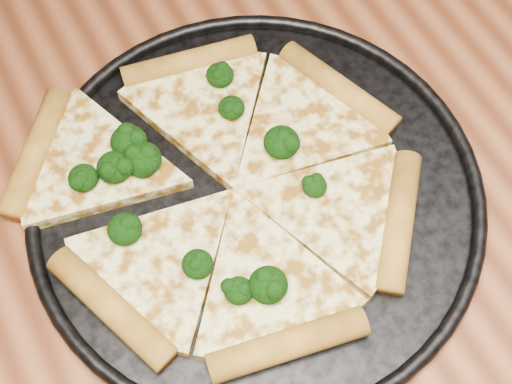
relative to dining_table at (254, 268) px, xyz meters
name	(u,v)px	position (x,y,z in m)	size (l,w,h in m)	color
dining_table	(254,268)	(0.00, 0.00, 0.00)	(1.20, 0.90, 0.75)	brown
pizza_pan	(256,196)	(0.02, 0.02, 0.10)	(0.41, 0.41, 0.02)	black
pizza	(227,188)	(-0.01, 0.04, 0.11)	(0.37, 0.35, 0.03)	#DED688
broccoli_florets	(185,181)	(-0.04, 0.06, 0.12)	(0.20, 0.24, 0.02)	black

